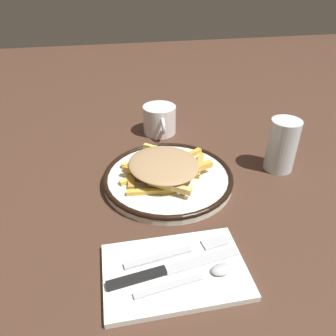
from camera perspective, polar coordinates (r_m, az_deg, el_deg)
The scene contains 9 objects.
ground_plane at distance 0.71m, azimuth 0.00°, elevation -2.41°, with size 2.60×2.60×0.00m, color #482E21.
plate at distance 0.70m, azimuth 0.00°, elevation -1.67°, with size 0.28×0.28×0.02m.
fries_heap at distance 0.69m, azimuth -0.72°, elevation 0.31°, with size 0.20×0.20×0.04m.
napkin at distance 0.53m, azimuth 1.22°, elevation -17.43°, with size 0.14×0.22×0.01m, color white.
fork at distance 0.54m, azimuth 1.85°, elevation -14.34°, with size 0.04×0.18×0.01m.
knife at distance 0.52m, azimuth -0.83°, elevation -17.39°, with size 0.05×0.21×0.01m.
spoon at distance 0.51m, azimuth 5.76°, elevation -18.09°, with size 0.04×0.15×0.01m.
water_glass at distance 0.77m, azimuth 19.14°, elevation 3.74°, with size 0.06×0.06×0.12m, color silver.
coffee_mug at distance 0.89m, azimuth -1.47°, elevation 8.35°, with size 0.11×0.09×0.08m.
Camera 1 is at (0.56, -0.11, 0.41)m, focal length 35.21 mm.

